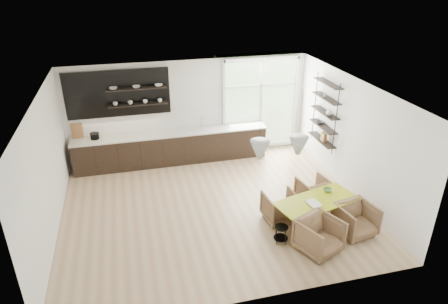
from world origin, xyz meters
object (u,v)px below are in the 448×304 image
Objects in this scene: armchair_front_right at (356,220)px; dining_table at (317,202)px; wire_stool at (281,232)px; armchair_back_left at (280,207)px; armchair_back_right at (313,191)px; armchair_front_left at (319,236)px.

dining_table is at bearing 137.86° from armchair_front_right.
wire_stool is (-0.94, -0.34, -0.38)m from dining_table.
armchair_back_left is 0.95× the size of armchair_front_right.
armchair_back_left is at bearing 15.95° from armchair_back_right.
dining_table reaches higher than armchair_back_right.
dining_table is 0.88m from armchair_front_left.
dining_table is at bearing 142.41° from armchair_back_left.
dining_table and armchair_back_left have the same top height.
armchair_front_left is at bearing -172.32° from armchair_front_right.
armchair_front_left is (-0.69, -1.69, 0.04)m from armchair_back_right.
wire_stool is at bearing -174.72° from dining_table.
armchair_front_left reaches higher than dining_table.
armchair_back_left is 1.63m from armchair_front_right.
dining_table is 5.17× the size of wire_stool.
armchair_front_left is (0.35, -1.21, 0.03)m from armchair_back_left.
armchair_front_left is at bearing -34.74° from wire_stool.
armchair_back_right is at bearing 93.64° from armchair_front_right.
dining_table is 2.48× the size of armchair_front_left.
armchair_back_right is (1.04, 0.48, -0.01)m from armchair_back_left.
armchair_back_left is at bearing 137.10° from armchair_front_right.
armchair_back_right is 1.40m from armchair_front_right.
armchair_front_right reaches higher than dining_table.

